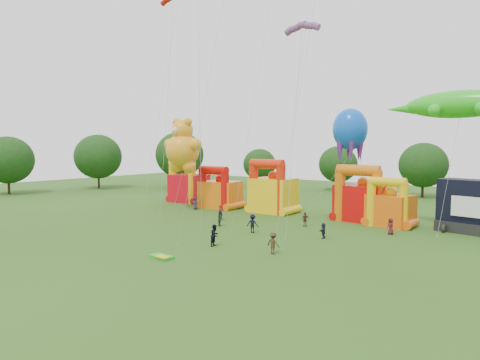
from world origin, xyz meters
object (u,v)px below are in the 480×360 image
Objects in this scene: bouncy_castle_2 at (272,192)px; spectator_0 at (195,203)px; gecko_kite at (457,125)px; octopus_kite at (336,165)px; teddy_bear_kite at (182,149)px; spectator_4 at (305,219)px; bouncy_castle_0 at (188,186)px.

bouncy_castle_2 reaches higher than spectator_0.
octopus_kite is at bearing 171.91° from gecko_kite.
teddy_bear_kite reaches higher than spectator_4.
bouncy_castle_0 is 0.53× the size of teddy_bear_kite.
bouncy_castle_2 reaches higher than spectator_4.
gecko_kite reaches higher than bouncy_castle_2.
octopus_kite is at bearing 20.99° from teddy_bear_kite.
gecko_kite is at bearing 9.29° from teddy_bear_kite.
spectator_0 is 18.81m from spectator_4.
spectator_0 is at bearing -54.57° from spectator_4.
bouncy_castle_2 is 4.47× the size of spectator_4.
spectator_0 is (-32.67, -4.09, -10.31)m from gecko_kite.
teddy_bear_kite is (-11.25, -5.63, 5.83)m from bouncy_castle_2.
octopus_kite is 20.38m from spectator_0.
bouncy_castle_0 is 0.95× the size of bouncy_castle_2.
teddy_bear_kite reaches higher than bouncy_castle_0.
teddy_bear_kite reaches higher than spectator_0.
bouncy_castle_2 is 9.40m from octopus_kite.
spectator_0 is 1.09× the size of spectator_4.
teddy_bear_kite is 0.94× the size of octopus_kite.
gecko_kite is at bearing -1.82° from bouncy_castle_0.
teddy_bear_kite is 0.87× the size of gecko_kite.
bouncy_castle_2 is at bearing 26.58° from teddy_bear_kite.
bouncy_castle_0 is at bearing 129.02° from teddy_bear_kite.
gecko_kite is at bearing 4.32° from spectator_0.
octopus_kite is at bearing 15.35° from spectator_0.
bouncy_castle_2 is 0.52× the size of octopus_kite.
teddy_bear_kite is at bearing -170.71° from gecko_kite.
bouncy_castle_0 reaches higher than spectator_0.
spectator_4 is (-13.98, -6.27, -10.39)m from gecko_kite.
bouncy_castle_0 is 0.50× the size of octopus_kite.
bouncy_castle_2 is at bearing 179.69° from gecko_kite.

